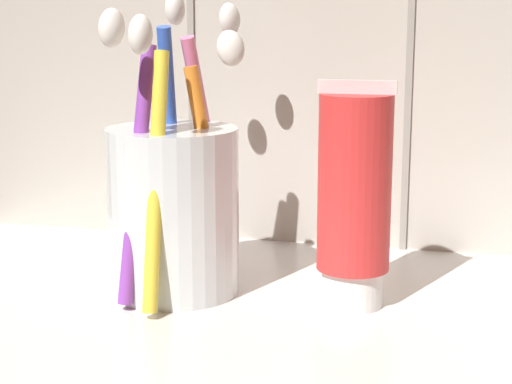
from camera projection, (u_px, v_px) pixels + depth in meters
The scene contains 3 objects.
sink_counter at pixel (351, 349), 48.00cm from camera, with size 65.54×36.44×2.00cm, color silver.
toothbrush_cup at pixel (174, 202), 53.68cm from camera, with size 8.79×14.91×18.96cm.
toothpaste_tube at pixel (354, 197), 50.86cm from camera, with size 4.61×4.39×13.68cm.
Camera 1 is at (5.29, -45.04, 19.81)cm, focal length 60.00 mm.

